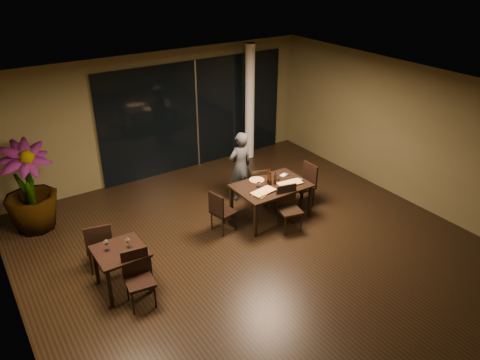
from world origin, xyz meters
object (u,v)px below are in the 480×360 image
main_table (271,188)px  chair_side_far (99,244)px  chair_main_left (220,210)px  chair_side_near (138,275)px  bottle_c (269,176)px  chair_main_far (259,184)px  chair_main_right (306,182)px  chair_main_near (288,205)px  potted_plant (29,188)px  diner (240,166)px  side_table (121,257)px  bottle_a (270,178)px  bottle_b (275,178)px

main_table → chair_side_far: (-3.55, 0.16, -0.14)m
chair_main_left → chair_side_far: chair_side_far is taller
chair_side_far → chair_side_near: 1.15m
bottle_c → chair_main_far: bearing=78.0°
main_table → chair_side_near: chair_side_near is taller
chair_main_right → chair_side_near: bearing=-76.3°
chair_side_near → chair_main_right: bearing=20.2°
chair_main_near → potted_plant: bearing=159.5°
diner → bottle_c: diner is taller
side_table → diner: size_ratio=0.50×
bottle_a → bottle_b: bottle_a is taller
main_table → bottle_b: 0.24m
chair_main_near → bottle_a: 0.67m
chair_main_far → potted_plant: bearing=-1.8°
main_table → bottle_a: bottle_a is taller
diner → bottle_b: 1.05m
bottle_a → bottle_c: (0.02, 0.08, 0.01)m
main_table → potted_plant: size_ratio=0.82×
diner → chair_main_left: bearing=39.0°
main_table → chair_main_left: size_ratio=1.69×
chair_main_far → chair_main_right: chair_main_right is taller
diner → potted_plant: bearing=-18.6°
chair_main_near → chair_side_far: bearing=-178.3°
bottle_b → bottle_c: size_ratio=0.90×
chair_main_near → chair_side_far: (-3.59, 0.69, 0.03)m
chair_main_left → chair_side_far: 2.38m
chair_main_far → bottle_b: bearing=106.5°
chair_main_near → bottle_b: (0.05, 0.51, 0.39)m
bottle_c → potted_plant: bearing=153.1°
chair_main_right → diner: (-1.05, 0.99, 0.26)m
chair_side_near → bottle_b: (3.39, 0.94, 0.38)m
side_table → bottle_a: (3.38, 0.52, 0.27)m
chair_main_near → potted_plant: (-4.25, 2.77, 0.40)m
bottle_c → main_table: bearing=-95.3°
side_table → potted_plant: bearing=106.6°
main_table → chair_main_left: 1.19m
chair_main_left → chair_side_far: size_ratio=0.92×
side_table → chair_main_far: chair_main_far is taller
potted_plant → chair_main_near: bearing=-33.1°
chair_main_near → chair_side_far: chair_side_far is taller
diner → potted_plant: potted_plant is taller
potted_plant → bottle_c: bearing=-26.9°
main_table → chair_main_far: bearing=79.2°
chair_main_left → potted_plant: 3.76m
bottle_a → bottle_b: bearing=-18.8°
chair_main_right → chair_side_near: chair_main_right is taller
chair_main_near → bottle_b: 0.64m
side_table → chair_side_near: chair_side_near is taller
chair_main_right → potted_plant: size_ratio=0.52×
chair_main_left → chair_main_right: 2.13m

